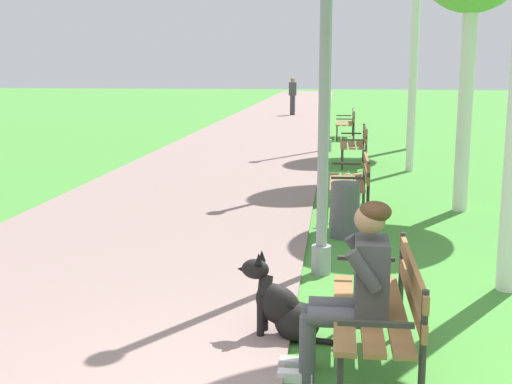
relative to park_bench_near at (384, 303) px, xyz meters
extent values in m
cube|color=gray|center=(-2.75, 22.89, -0.49)|extent=(4.16, 60.00, 0.04)
cube|color=olive|center=(-0.27, 0.00, -0.06)|extent=(0.14, 1.50, 0.04)
cube|color=olive|center=(-0.10, 0.00, -0.06)|extent=(0.14, 1.50, 0.04)
cube|color=olive|center=(0.08, 0.00, -0.06)|extent=(0.14, 1.50, 0.04)
cube|color=olive|center=(0.18, 0.00, 0.08)|extent=(0.04, 1.50, 0.11)
cube|color=olive|center=(0.18, 0.00, 0.26)|extent=(0.04, 1.50, 0.11)
cylinder|color=#2D2B28|center=(-0.30, 0.69, -0.29)|extent=(0.04, 0.04, 0.45)
cylinder|color=#2D2B28|center=(0.18, 0.69, -0.09)|extent=(0.04, 0.04, 0.85)
cube|color=#2D2B28|center=(-0.10, 0.69, 0.12)|extent=(0.45, 0.04, 0.03)
cylinder|color=#2D2B28|center=(0.18, -0.69, -0.09)|extent=(0.04, 0.04, 0.85)
cube|color=#2D2B28|center=(-0.10, -0.69, 0.12)|extent=(0.45, 0.04, 0.03)
cube|color=olive|center=(-0.36, 5.30, -0.06)|extent=(0.14, 1.50, 0.04)
cube|color=olive|center=(-0.18, 5.30, -0.06)|extent=(0.14, 1.50, 0.04)
cube|color=olive|center=(-0.01, 5.30, -0.06)|extent=(0.14, 1.50, 0.04)
cube|color=olive|center=(0.10, 5.30, 0.08)|extent=(0.04, 1.50, 0.11)
cube|color=olive|center=(0.10, 5.30, 0.26)|extent=(0.04, 1.50, 0.11)
cylinder|color=#2D2B28|center=(-0.38, 5.99, -0.29)|extent=(0.04, 0.04, 0.45)
cylinder|color=#2D2B28|center=(0.10, 5.99, -0.09)|extent=(0.04, 0.04, 0.85)
cube|color=#2D2B28|center=(-0.18, 5.99, 0.12)|extent=(0.45, 0.04, 0.03)
cylinder|color=#2D2B28|center=(-0.38, 4.61, -0.29)|extent=(0.04, 0.04, 0.45)
cylinder|color=#2D2B28|center=(0.10, 4.61, -0.09)|extent=(0.04, 0.04, 0.85)
cube|color=#2D2B28|center=(-0.18, 4.61, 0.12)|extent=(0.45, 0.04, 0.03)
cube|color=olive|center=(-0.18, 10.16, -0.06)|extent=(0.14, 1.50, 0.04)
cube|color=olive|center=(-0.01, 10.16, -0.06)|extent=(0.14, 1.50, 0.04)
cube|color=olive|center=(0.17, 10.16, -0.06)|extent=(0.14, 1.50, 0.04)
cube|color=olive|center=(0.27, 10.16, 0.08)|extent=(0.04, 1.50, 0.11)
cube|color=olive|center=(0.27, 10.16, 0.26)|extent=(0.04, 1.50, 0.11)
cylinder|color=#2D2B28|center=(-0.21, 10.85, -0.29)|extent=(0.04, 0.04, 0.45)
cylinder|color=#2D2B28|center=(0.27, 10.85, -0.09)|extent=(0.04, 0.04, 0.85)
cube|color=#2D2B28|center=(-0.01, 10.85, 0.12)|extent=(0.45, 0.04, 0.03)
cylinder|color=#2D2B28|center=(-0.21, 9.47, -0.29)|extent=(0.04, 0.04, 0.45)
cylinder|color=#2D2B28|center=(0.27, 9.47, -0.09)|extent=(0.04, 0.04, 0.85)
cube|color=#2D2B28|center=(-0.01, 9.47, 0.12)|extent=(0.45, 0.04, 0.03)
cube|color=olive|center=(-0.30, 15.73, -0.06)|extent=(0.14, 1.50, 0.04)
cube|color=olive|center=(-0.12, 15.73, -0.06)|extent=(0.14, 1.50, 0.04)
cube|color=olive|center=(0.05, 15.73, -0.06)|extent=(0.14, 1.50, 0.04)
cube|color=olive|center=(0.16, 15.73, 0.08)|extent=(0.04, 1.50, 0.11)
cube|color=olive|center=(0.16, 15.73, 0.26)|extent=(0.04, 1.50, 0.11)
cylinder|color=#2D2B28|center=(-0.32, 16.42, -0.29)|extent=(0.04, 0.04, 0.45)
cylinder|color=#2D2B28|center=(0.16, 16.42, -0.09)|extent=(0.04, 0.04, 0.85)
cube|color=#2D2B28|center=(-0.12, 16.42, 0.12)|extent=(0.45, 0.04, 0.03)
cylinder|color=#2D2B28|center=(-0.32, 15.04, -0.29)|extent=(0.04, 0.04, 0.45)
cylinder|color=#2D2B28|center=(0.16, 15.04, -0.09)|extent=(0.04, 0.04, 0.85)
cube|color=#2D2B28|center=(-0.12, 15.04, 0.12)|extent=(0.45, 0.04, 0.03)
cylinder|color=#4C4C51|center=(-0.31, 0.00, -0.04)|extent=(0.42, 0.14, 0.14)
cylinder|color=#4C4C51|center=(-0.52, 0.00, -0.28)|extent=(0.11, 0.11, 0.47)
cube|color=silver|center=(-0.60, 0.00, -0.48)|extent=(0.24, 0.09, 0.07)
cylinder|color=#4C4C51|center=(-0.31, -0.20, -0.04)|extent=(0.42, 0.14, 0.14)
cylinder|color=#4C4C51|center=(-0.52, -0.20, -0.28)|extent=(0.11, 0.11, 0.47)
cube|color=silver|center=(-0.60, -0.20, -0.48)|extent=(0.24, 0.09, 0.07)
cube|color=#3F3F42|center=(-0.10, -0.10, 0.22)|extent=(0.22, 0.36, 0.52)
cylinder|color=#3F3F42|center=(-0.16, 0.10, 0.32)|extent=(0.25, 0.09, 0.30)
cylinder|color=#3F3F42|center=(-0.16, -0.30, 0.32)|extent=(0.25, 0.09, 0.30)
sphere|color=#A37556|center=(-0.12, -0.10, 0.62)|extent=(0.21, 0.21, 0.21)
ellipsoid|color=#472D19|center=(-0.09, -0.10, 0.67)|extent=(0.22, 0.23, 0.14)
ellipsoid|color=black|center=(-0.62, 0.48, -0.35)|extent=(0.40, 0.34, 0.32)
ellipsoid|color=black|center=(-0.77, 0.51, -0.23)|extent=(0.53, 0.30, 0.48)
ellipsoid|color=black|center=(-0.72, 0.50, -0.19)|extent=(0.38, 0.25, 0.27)
cylinder|color=black|center=(-0.89, 0.59, -0.32)|extent=(0.06, 0.06, 0.38)
cylinder|color=black|center=(-0.91, 0.47, -0.32)|extent=(0.06, 0.06, 0.38)
cylinder|color=black|center=(-0.88, 0.53, -0.08)|extent=(0.14, 0.18, 0.19)
ellipsoid|color=black|center=(-0.96, 0.54, 0.05)|extent=(0.24, 0.17, 0.16)
cone|color=black|center=(-1.06, 0.56, 0.04)|extent=(0.11, 0.11, 0.09)
cone|color=black|center=(-0.91, 0.58, 0.15)|extent=(0.06, 0.06, 0.09)
cone|color=black|center=(-0.93, 0.49, 0.15)|extent=(0.06, 0.06, 0.09)
cylinder|color=black|center=(-0.43, 0.45, -0.49)|extent=(0.28, 0.09, 0.04)
cylinder|color=gray|center=(-0.48, 2.27, -0.36)|extent=(0.20, 0.20, 0.30)
cylinder|color=gray|center=(-0.48, 2.27, 1.57)|extent=(0.11, 0.11, 4.16)
cylinder|color=gray|center=(-0.53, 7.23, -0.36)|extent=(0.20, 0.20, 0.30)
cylinder|color=gray|center=(-0.53, 7.23, 1.58)|extent=(0.11, 0.11, 4.19)
cylinder|color=gray|center=(-0.56, 12.57, -0.36)|extent=(0.20, 0.20, 0.30)
cylinder|color=gray|center=(-0.56, 12.57, 1.65)|extent=(0.11, 0.11, 4.33)
cylinder|color=silver|center=(1.50, 5.64, 1.14)|extent=(0.21, 0.21, 3.31)
cylinder|color=silver|center=(1.16, 9.48, 1.89)|extent=(0.15, 0.15, 4.80)
cylinder|color=silver|center=(1.59, 13.38, 1.88)|extent=(0.22, 0.22, 4.78)
cylinder|color=#515156|center=(-0.22, 3.82, -0.16)|extent=(0.36, 0.36, 0.70)
cylinder|color=#383842|center=(-2.24, 24.78, -0.07)|extent=(0.22, 0.22, 0.88)
cube|color=#3F3F42|center=(-2.24, 24.78, 0.65)|extent=(0.32, 0.20, 0.56)
sphere|color=#A37556|center=(-2.24, 24.78, 1.04)|extent=(0.20, 0.20, 0.20)
camera|label=1|loc=(-0.36, -4.51, 1.61)|focal=47.36mm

